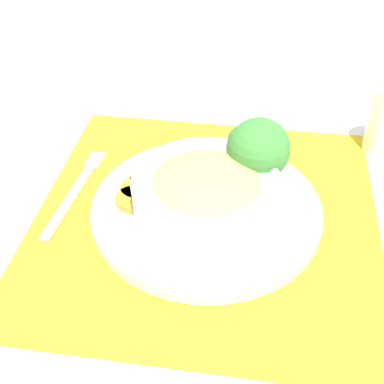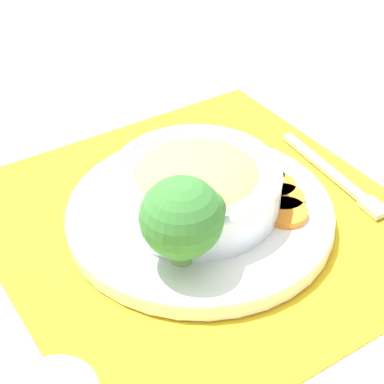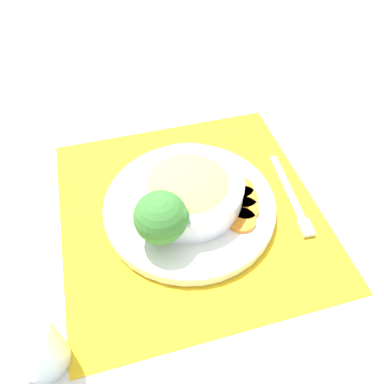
# 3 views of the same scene
# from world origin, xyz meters

# --- Properties ---
(ground_plane) EXTENTS (4.00, 4.00, 0.00)m
(ground_plane) POSITION_xyz_m (0.00, 0.00, 0.00)
(ground_plane) COLOR white
(placemat) EXTENTS (0.45, 0.46, 0.00)m
(placemat) POSITION_xyz_m (0.00, 0.00, 0.00)
(placemat) COLOR yellow
(placemat) RESTS_ON ground_plane
(plate) EXTENTS (0.29, 0.29, 0.02)m
(plate) POSITION_xyz_m (0.00, 0.00, 0.02)
(plate) COLOR white
(plate) RESTS_ON placemat
(bowl) EXTENTS (0.18, 0.18, 0.06)m
(bowl) POSITION_xyz_m (-0.00, -0.01, 0.05)
(bowl) COLOR silver
(bowl) RESTS_ON plate
(broccoli_floret) EXTENTS (0.08, 0.08, 0.09)m
(broccoli_floret) POSITION_xyz_m (0.06, 0.05, 0.07)
(broccoli_floret) COLOR #759E51
(broccoli_floret) RESTS_ON plate
(carrot_slice_near) EXTENTS (0.05, 0.05, 0.01)m
(carrot_slice_near) POSITION_xyz_m (-0.07, 0.06, 0.02)
(carrot_slice_near) COLOR orange
(carrot_slice_near) RESTS_ON plate
(carrot_slice_middle) EXTENTS (0.05, 0.05, 0.01)m
(carrot_slice_middle) POSITION_xyz_m (-0.08, 0.04, 0.02)
(carrot_slice_middle) COLOR orange
(carrot_slice_middle) RESTS_ON plate
(carrot_slice_far) EXTENTS (0.05, 0.05, 0.01)m
(carrot_slice_far) POSITION_xyz_m (-0.09, 0.02, 0.02)
(carrot_slice_far) COLOR orange
(carrot_slice_far) RESTS_ON plate
(carrot_slice_extra) EXTENTS (0.05, 0.05, 0.01)m
(carrot_slice_extra) POSITION_xyz_m (-0.09, -0.00, 0.02)
(carrot_slice_extra) COLOR orange
(carrot_slice_extra) RESTS_ON plate
(fork) EXTENTS (0.04, 0.18, 0.01)m
(fork) POSITION_xyz_m (-0.17, 0.04, 0.01)
(fork) COLOR #B7B7BC
(fork) RESTS_ON placemat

